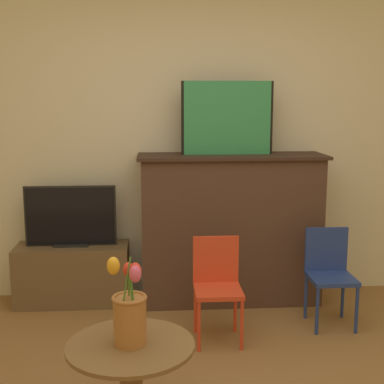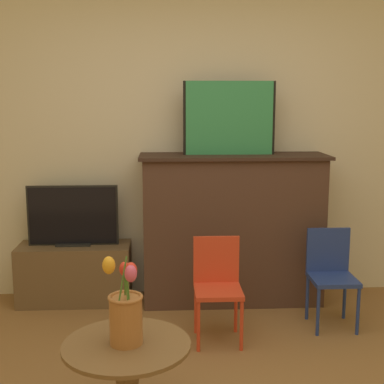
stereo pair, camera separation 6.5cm
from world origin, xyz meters
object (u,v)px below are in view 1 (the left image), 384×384
(tv_monitor, at_px, (71,217))
(chair_blue, at_px, (329,270))
(vase_tulips, at_px, (130,312))
(chair_red, at_px, (217,281))
(painting, at_px, (227,118))

(tv_monitor, distance_m, chair_blue, 2.00)
(chair_blue, relative_size, vase_tulips, 1.51)
(tv_monitor, height_order, chair_blue, tv_monitor)
(tv_monitor, height_order, chair_red, tv_monitor)
(chair_blue, xyz_separation_m, vase_tulips, (-1.37, -1.23, 0.23))
(painting, height_order, vase_tulips, painting)
(chair_blue, bearing_deg, chair_red, -167.03)
(painting, bearing_deg, chair_blue, -36.88)
(tv_monitor, height_order, vase_tulips, tv_monitor)
(painting, xyz_separation_m, chair_blue, (0.68, -0.51, -1.07))
(painting, relative_size, chair_blue, 1.03)
(chair_red, xyz_separation_m, chair_blue, (0.84, 0.19, 0.00))
(tv_monitor, relative_size, chair_red, 1.02)
(chair_red, relative_size, chair_blue, 1.00)
(vase_tulips, bearing_deg, painting, 68.42)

